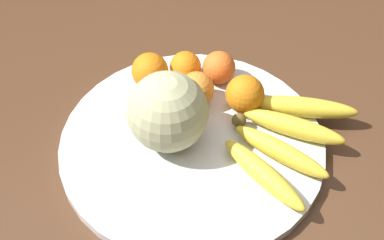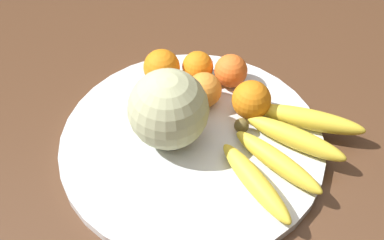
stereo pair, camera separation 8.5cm
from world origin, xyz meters
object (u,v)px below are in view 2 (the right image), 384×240
object	(u,v)px
orange_back_left	(251,100)
orange_back_right	(198,67)
kitchen_table	(160,185)
orange_mid_center	(204,90)
banana_bunch	(286,148)
orange_front_left	(164,67)
orange_front_right	(231,71)
melon	(168,109)
fruit_bowl	(192,143)

from	to	relation	value
orange_back_left	orange_back_right	xyz separation A→B (m)	(0.09, -0.09, -0.01)
kitchen_table	orange_mid_center	world-z (taller)	orange_mid_center
kitchen_table	orange_mid_center	size ratio (longest dim) A/B	19.65
banana_bunch	orange_back_left	bearing A→B (deg)	156.55
banana_bunch	orange_front_left	distance (m)	0.27
orange_front_right	orange_mid_center	xyz separation A→B (m)	(0.05, 0.05, 0.00)
orange_front_right	kitchen_table	bearing A→B (deg)	49.55
banana_bunch	orange_back_left	distance (m)	0.11
melon	orange_back_left	world-z (taller)	melon
orange_back_left	orange_back_right	world-z (taller)	orange_back_left
melon	orange_front_right	world-z (taller)	melon
banana_bunch	orange_back_right	distance (m)	0.23
orange_back_left	orange_front_right	bearing A→B (deg)	-66.66
kitchen_table	orange_front_left	bearing A→B (deg)	-91.73
fruit_bowl	orange_front_left	size ratio (longest dim) A/B	6.63
orange_front_left	orange_back_right	world-z (taller)	orange_front_left
melon	orange_front_right	size ratio (longest dim) A/B	2.17
orange_back_right	kitchen_table	bearing A→B (deg)	67.63
orange_back_left	orange_mid_center	bearing A→B (deg)	-17.41
banana_bunch	orange_front_left	world-z (taller)	orange_front_left
kitchen_table	melon	size ratio (longest dim) A/B	9.25
orange_back_right	melon	bearing A→B (deg)	72.94
orange_front_right	orange_mid_center	distance (m)	0.07
melon	orange_front_right	distance (m)	0.17
fruit_bowl	melon	size ratio (longest dim) A/B	3.37
orange_front_left	orange_front_right	distance (m)	0.12
orange_mid_center	fruit_bowl	bearing A→B (deg)	78.16
orange_front_right	orange_back_right	distance (m)	0.06
banana_bunch	orange_back_left	world-z (taller)	orange_back_left
orange_front_left	orange_back_right	bearing A→B (deg)	-171.54
melon	orange_back_right	world-z (taller)	melon
orange_front_left	orange_back_right	distance (m)	0.06
orange_front_left	orange_back_right	size ratio (longest dim) A/B	1.16
orange_front_left	orange_front_right	xyz separation A→B (m)	(-0.12, 0.00, -0.00)
kitchen_table	orange_front_right	bearing A→B (deg)	-130.45
banana_bunch	orange_back_right	xyz separation A→B (m)	(0.14, -0.18, 0.01)
orange_front_left	orange_back_left	bearing A→B (deg)	152.78
orange_front_right	orange_mid_center	size ratio (longest dim) A/B	0.98
melon	orange_front_left	distance (m)	0.14
orange_front_left	orange_front_right	world-z (taller)	orange_front_left
kitchen_table	orange_back_left	bearing A→B (deg)	-156.13
fruit_bowl	orange_back_right	bearing A→B (deg)	-92.39
orange_front_left	orange_front_right	size ratio (longest dim) A/B	1.10
melon	orange_back_right	bearing A→B (deg)	-107.06
melon	banana_bunch	xyz separation A→B (m)	(-0.19, 0.03, -0.05)
kitchen_table	orange_front_left	distance (m)	0.21
orange_front_right	orange_back_right	bearing A→B (deg)	-10.69
banana_bunch	orange_front_left	size ratio (longest dim) A/B	3.84
orange_front_left	orange_front_right	bearing A→B (deg)	178.90
orange_front_left	orange_mid_center	xyz separation A→B (m)	(-0.07, 0.05, -0.00)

